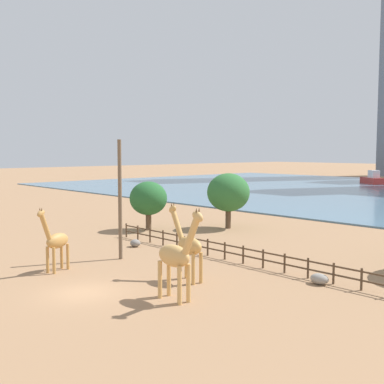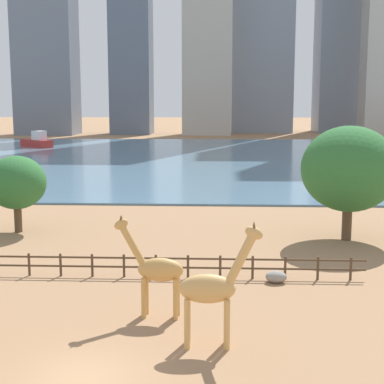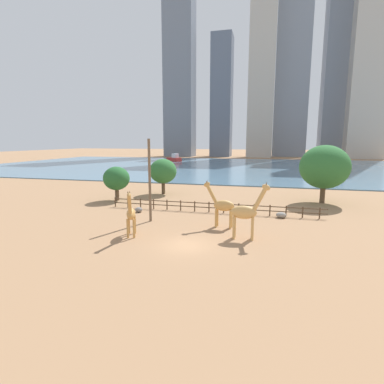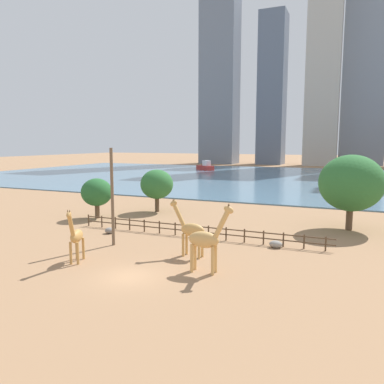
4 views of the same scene
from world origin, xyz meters
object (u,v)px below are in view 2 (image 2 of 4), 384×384
at_px(giraffe_tall, 156,269).
at_px(tree_center_broad, 16,183).
at_px(giraffe_young, 212,288).
at_px(boulder_near_fence, 276,277).
at_px(tree_right_tall, 349,169).
at_px(boat_sailboat, 37,142).

height_order(giraffe_tall, tree_center_broad, tree_center_broad).
xyz_separation_m(giraffe_young, boulder_near_fence, (3.42, 8.44, -2.11)).
xyz_separation_m(giraffe_tall, boulder_near_fence, (5.99, 5.28, -1.92)).
height_order(giraffe_young, tree_right_tall, tree_right_tall).
xyz_separation_m(giraffe_tall, tree_right_tall, (11.92, 15.36, 2.81)).
bearing_deg(boat_sailboat, tree_right_tall, 158.79).
distance_m(boulder_near_fence, tree_center_broad, 21.72).
xyz_separation_m(giraffe_tall, tree_center_broad, (-12.16, 16.71, 1.49)).
relative_size(giraffe_tall, tree_right_tall, 0.58).
height_order(giraffe_tall, boulder_near_fence, giraffe_tall).
xyz_separation_m(boulder_near_fence, tree_center_broad, (-18.15, 11.43, 3.41)).
bearing_deg(boulder_near_fence, boat_sailboat, 114.92).
relative_size(tree_right_tall, boat_sailboat, 1.08).
bearing_deg(giraffe_tall, boat_sailboat, -64.74).
relative_size(boulder_near_fence, tree_center_broad, 0.20).
bearing_deg(giraffe_young, boat_sailboat, 110.49).
distance_m(giraffe_tall, giraffe_young, 4.08).
bearing_deg(tree_right_tall, boat_sailboat, 121.26).
bearing_deg(giraffe_young, tree_right_tall, 62.64).
distance_m(tree_center_broad, boat_sailboat, 76.14).
bearing_deg(tree_center_broad, giraffe_tall, -53.96).
bearing_deg(boulder_near_fence, tree_right_tall, 59.55).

